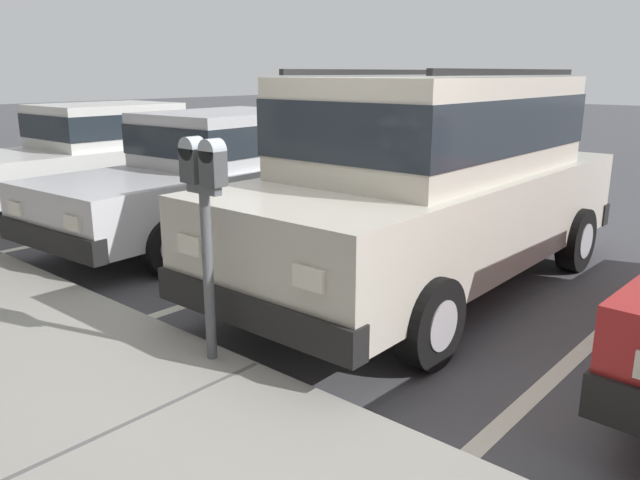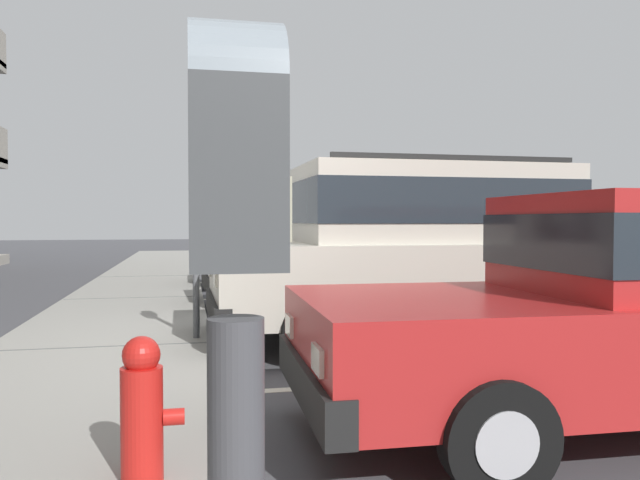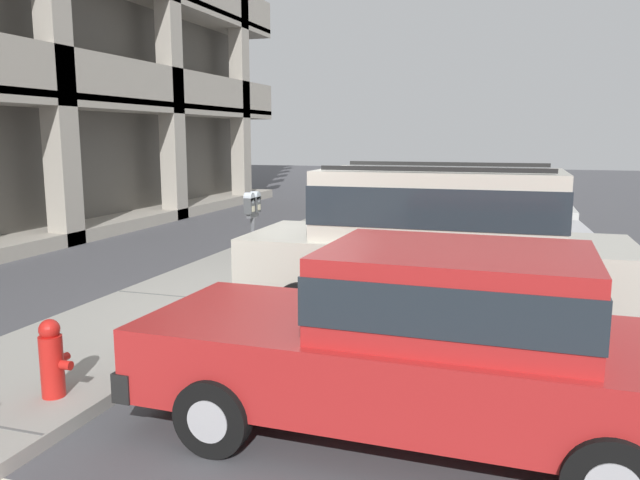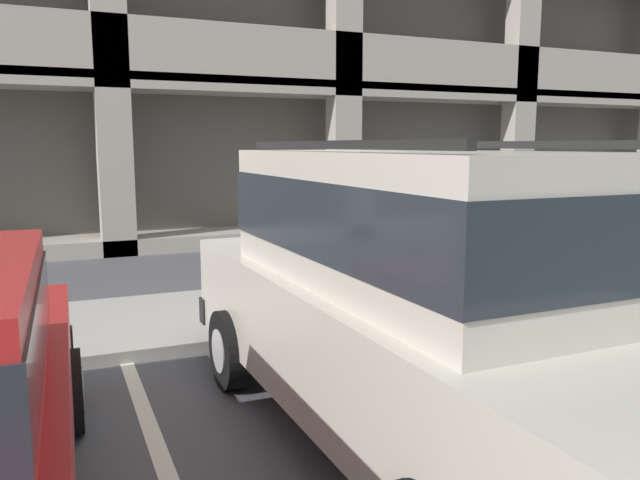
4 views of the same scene
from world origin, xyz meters
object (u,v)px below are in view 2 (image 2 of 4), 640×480
Objects in this scene: parking_meter_far at (236,445)px; parking_meter_near at (196,233)px; fire_hydrant at (143,410)px; dark_hatchback at (354,255)px; blue_coupe at (318,247)px; silver_suv at (427,246)px.

parking_meter_near is at bearing -0.20° from parking_meter_far.
parking_meter_near reaches higher than fire_hydrant.
parking_meter_far is (-8.92, 2.55, 0.28)m from dark_hatchback.
fire_hydrant is (-6.62, 2.83, -0.36)m from dark_hatchback.
blue_coupe is at bearing -16.64° from fire_hydrant.
silver_suv is at bearing -23.73° from parking_meter_far.
parking_meter_far is at bearing 155.54° from silver_suv.
parking_meter_near is at bearing 135.92° from dark_hatchback.
blue_coupe is 3.00× the size of parking_meter_near.
dark_hatchback is 6.54× the size of fire_hydrant.
blue_coupe is (2.93, -0.03, 0.00)m from dark_hatchback.
silver_suv is at bearing 176.96° from dark_hatchback.
silver_suv is 2.56m from parking_meter_near.
parking_meter_far reaches higher than blue_coupe.
blue_coupe is at bearing -12.26° from parking_meter_far.
parking_meter_far is 2.13× the size of fire_hydrant.
dark_hatchback is 2.93m from blue_coupe.
parking_meter_far is (-11.85, 2.58, 0.28)m from blue_coupe.
parking_meter_far is (-5.98, 0.02, -0.14)m from parking_meter_near.
parking_meter_near is (0.14, 2.55, 0.15)m from silver_suv.
parking_meter_far is at bearing 179.80° from parking_meter_near.
blue_coupe is 9.97m from fire_hydrant.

